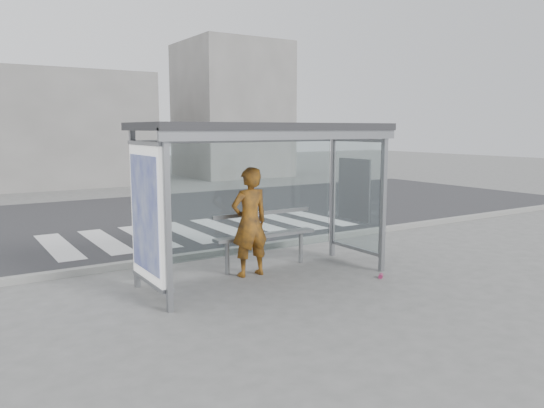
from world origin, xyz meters
The scene contains 10 objects.
ground centered at (0.00, 0.00, 0.00)m, with size 80.00×80.00×0.00m, color #60605D.
road centered at (0.00, 7.00, 0.00)m, with size 30.00×10.00×0.01m, color #2D2D2F.
curb centered at (0.00, 1.95, 0.06)m, with size 30.00×0.18×0.12m, color gray.
crosswalk centered at (1.00, 4.50, 0.00)m, with size 7.55×3.00×0.00m.
bus_shelter centered at (-0.37, 0.06, 1.98)m, with size 4.25×1.65×2.62m.
building_center centered at (0.00, 18.00, 2.50)m, with size 8.00×5.00×5.00m, color slate.
building_right centered at (9.00, 18.00, 3.50)m, with size 5.00×5.00×7.00m, color slate.
person centered at (-0.13, 0.31, 0.94)m, with size 0.69×0.45×1.88m, color red.
bench centered at (0.35, 0.58, 0.61)m, with size 2.02×0.25×1.04m.
soda_can centered at (1.67, -1.03, 0.04)m, with size 0.07×0.07×0.14m, color #C53A71.
Camera 1 is at (-4.60, -7.44, 2.53)m, focal length 35.00 mm.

